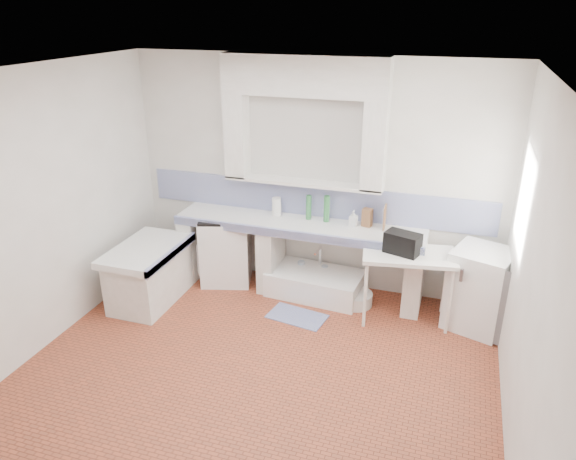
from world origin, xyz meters
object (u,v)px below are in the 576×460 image
(stove, at_px, (226,249))
(side_table, at_px, (406,287))
(sink, at_px, (315,284))
(fridge, at_px, (479,289))

(stove, relative_size, side_table, 0.86)
(sink, relative_size, fridge, 1.24)
(fridge, bearing_deg, side_table, -152.56)
(sink, xyz_separation_m, fridge, (1.87, -0.12, 0.32))
(stove, height_order, sink, stove)
(stove, distance_m, fridge, 3.05)
(sink, bearing_deg, stove, -176.79)
(fridge, bearing_deg, stove, -163.95)
(sink, height_order, fridge, fridge)
(stove, bearing_deg, side_table, -22.85)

